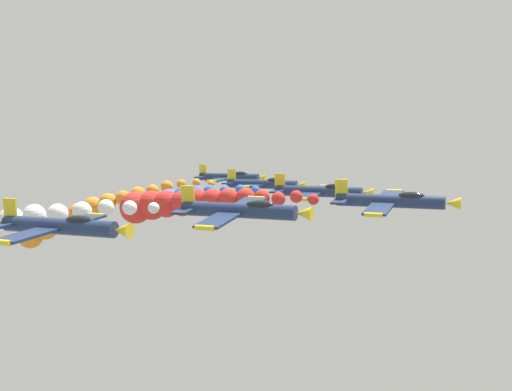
# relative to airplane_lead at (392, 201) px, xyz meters

# --- Properties ---
(airplane_lead) EXTENTS (9.53, 10.35, 2.66)m
(airplane_lead) POSITION_rel_airplane_lead_xyz_m (0.00, 0.00, 0.00)
(airplane_lead) COLOR navy
(smoke_trail_lead) EXTENTS (3.43, 19.93, 3.75)m
(smoke_trail_lead) POSITION_rel_airplane_lead_xyz_m (0.53, -20.27, -0.93)
(smoke_trail_lead) COLOR red
(airplane_left_inner) EXTENTS (9.56, 10.35, 2.37)m
(airplane_left_inner) POSITION_rel_airplane_lead_xyz_m (-7.96, -8.60, -0.02)
(airplane_left_inner) COLOR navy
(smoke_trail_left_inner) EXTENTS (2.49, 12.60, 2.92)m
(smoke_trail_left_inner) POSITION_rel_airplane_lead_xyz_m (-8.52, -23.78, -0.91)
(smoke_trail_left_inner) COLOR blue
(airplane_right_inner) EXTENTS (9.52, 10.35, 2.68)m
(airplane_right_inner) POSITION_rel_airplane_lead_xyz_m (10.46, -9.23, -0.13)
(airplane_right_inner) COLOR navy
(airplane_left_outer) EXTENTS (9.56, 10.35, 2.32)m
(airplane_left_outer) POSITION_rel_airplane_lead_xyz_m (-17.98, -18.79, -0.13)
(airplane_left_outer) COLOR navy
(smoke_trail_left_outer) EXTENTS (7.94, 26.55, 9.60)m
(smoke_trail_left_outer) POSITION_rel_airplane_lead_xyz_m (-14.18, -44.73, -5.00)
(smoke_trail_left_outer) COLOR orange
(airplane_right_outer) EXTENTS (9.56, 10.35, 2.39)m
(airplane_right_outer) POSITION_rel_airplane_lead_xyz_m (18.77, -18.70, -0.75)
(airplane_right_outer) COLOR navy
(airplane_trailing) EXTENTS (9.57, 10.35, 2.35)m
(airplane_trailing) POSITION_rel_airplane_lead_xyz_m (-26.85, -27.42, 0.14)
(airplane_trailing) COLOR navy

